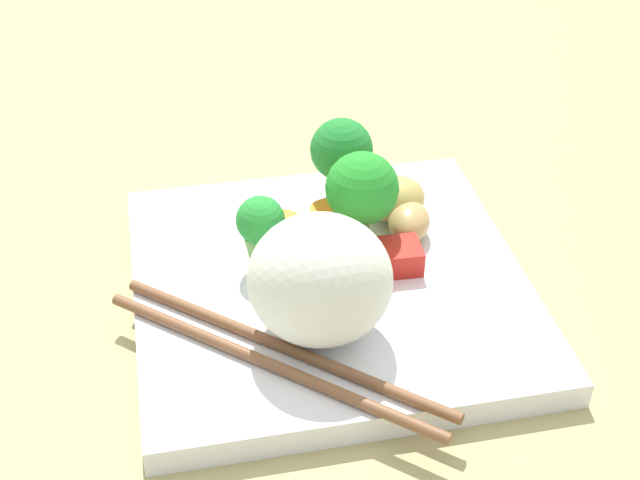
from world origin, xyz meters
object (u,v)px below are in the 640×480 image
square_plate (329,287)px  rice_mound (320,280)px  broccoli_floret_1 (341,152)px  carrot_slice_2 (280,225)px  chopstick_pair (276,355)px

square_plate → rice_mound: 6.85cm
square_plate → rice_mound: bearing=71.6°
broccoli_floret_1 → carrot_slice_2: size_ratio=1.86×
broccoli_floret_1 → square_plate: bearing=72.8°
square_plate → rice_mound: (1.60, 4.81, 4.61)cm
square_plate → chopstick_pair: chopstick_pair is taller
chopstick_pair → carrot_slice_2: bearing=121.0°
chopstick_pair → broccoli_floret_1: bearing=106.9°
carrot_slice_2 → rice_mound: bearing=92.5°
broccoli_floret_1 → carrot_slice_2: broccoli_floret_1 is taller
carrot_slice_2 → square_plate: bearing=110.0°
square_plate → rice_mound: rice_mound is taller
rice_mound → square_plate: bearing=-108.4°
rice_mound → broccoli_floret_1: (-4.28, -13.47, -0.36)cm
rice_mound → chopstick_pair: bearing=30.6°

